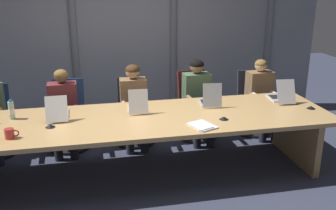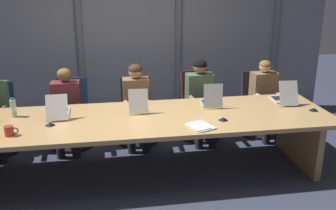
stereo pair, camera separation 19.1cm
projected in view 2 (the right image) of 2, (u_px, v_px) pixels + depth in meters
ground_plane at (145, 173)px, 4.76m from camera, size 13.54×13.54×0.00m
conference_table at (144, 128)px, 4.57m from camera, size 4.50×1.25×0.74m
curtain_backdrop at (129, 37)px, 6.30m from camera, size 6.77×0.17×2.76m
laptop_left_mid at (58, 111)px, 4.58m from camera, size 0.26×0.49×0.29m
laptop_center at (138, 106)px, 4.75m from camera, size 0.26×0.42×0.30m
laptop_right_mid at (211, 101)px, 4.93m from camera, size 0.28×0.40×0.31m
laptop_right_end at (283, 97)px, 5.07m from camera, size 0.28×0.49×0.31m
office_chair_left_mid at (72, 121)px, 5.51m from camera, size 0.60×0.60×0.94m
office_chair_center at (137, 118)px, 5.66m from camera, size 0.60×0.60×0.92m
office_chair_right_mid at (199, 113)px, 5.80m from camera, size 0.60×0.61×0.98m
office_chair_right_end at (257, 110)px, 5.95m from camera, size 0.60×0.60×0.93m
person_left_mid at (66, 105)px, 5.26m from camera, size 0.40×0.55×1.14m
person_center at (137, 100)px, 5.41m from camera, size 0.39×0.55×1.16m
person_right_mid at (201, 96)px, 5.55m from camera, size 0.41×0.56×1.19m
person_right_end at (266, 95)px, 5.71m from camera, size 0.41×0.57×1.15m
water_bottle_secondary at (13, 108)px, 4.51m from camera, size 0.07×0.07×0.23m
coffee_mug_near at (9, 131)px, 3.98m from camera, size 0.14×0.09×0.10m
conference_mic_left_side at (50, 124)px, 4.27m from camera, size 0.11×0.11×0.03m
conference_mic_middle at (314, 109)px, 4.75m from camera, size 0.11×0.11×0.03m
conference_mic_right_side at (223, 119)px, 4.43m from camera, size 0.11×0.11×0.03m
spiral_notepad at (201, 126)px, 4.23m from camera, size 0.32×0.36×0.03m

